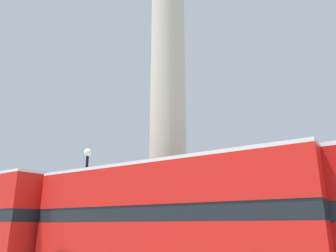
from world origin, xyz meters
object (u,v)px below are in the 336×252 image
Objects in this scene: bus_a at (164,216)px; street_lamp at (84,200)px; monument_column at (168,95)px; equestrian_statue at (66,226)px.

bus_a is 6.15m from street_lamp.
street_lamp is (-2.70, -3.77, -6.45)m from monument_column.
equestrian_statue is 1.05× the size of street_lamp.
monument_column is at bearing 13.92° from equestrian_statue.
street_lamp is at bearing -125.64° from monument_column.
street_lamp is (-5.79, 1.85, 0.91)m from bus_a.
equestrian_statue reaches higher than bus_a.
street_lamp is at bearing 166.09° from bus_a.
monument_column reaches higher than equestrian_statue.
bus_a is at bearing -17.76° from street_lamp.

